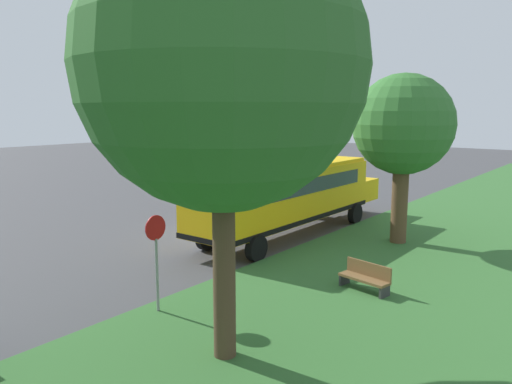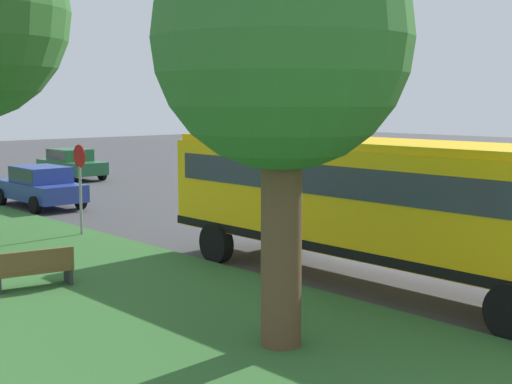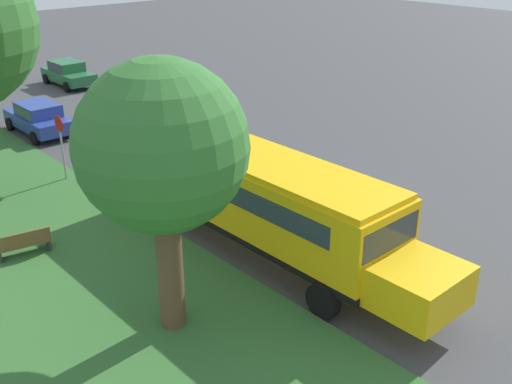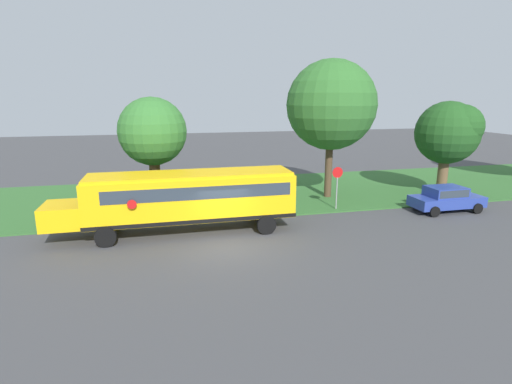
{
  "view_description": "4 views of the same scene",
  "coord_description": "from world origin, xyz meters",
  "px_view_note": "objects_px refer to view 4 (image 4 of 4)",
  "views": [
    {
      "loc": [
        -14.63,
        16.15,
        5.49
      ],
      "look_at": [
        -1.19,
        -1.14,
        1.88
      ],
      "focal_mm": 35.0,
      "sensor_mm": 36.0,
      "label": 1
    },
    {
      "loc": [
        -14.72,
        -11.3,
        3.99
      ],
      "look_at": [
        -1.6,
        3.2,
        1.5
      ],
      "focal_mm": 50.0,
      "sensor_mm": 36.0,
      "label": 2
    },
    {
      "loc": [
        -13.96,
        -14.22,
        9.48
      ],
      "look_at": [
        -1.82,
        -0.83,
        1.43
      ],
      "focal_mm": 42.0,
      "sensor_mm": 36.0,
      "label": 3
    },
    {
      "loc": [
        17.67,
        -2.85,
        6.99
      ],
      "look_at": [
        -2.61,
        1.97,
        1.95
      ],
      "focal_mm": 28.0,
      "sensor_mm": 36.0,
      "label": 4
    }
  ],
  "objects_px": {
    "oak_tree_roadside_mid": "(331,105)",
    "stop_sign": "(337,183)",
    "school_bus": "(186,197)",
    "car_blue_nearest": "(446,197)",
    "park_bench": "(247,193)",
    "oak_tree_beside_bus": "(153,133)",
    "oak_tree_far_end": "(450,132)"
  },
  "relations": [
    {
      "from": "park_bench",
      "to": "oak_tree_roadside_mid",
      "type": "bearing_deg",
      "value": 83.35
    },
    {
      "from": "oak_tree_roadside_mid",
      "to": "stop_sign",
      "type": "distance_m",
      "value": 5.66
    },
    {
      "from": "oak_tree_roadside_mid",
      "to": "stop_sign",
      "type": "xyz_separation_m",
      "value": [
        3.1,
        -0.72,
        -4.68
      ]
    },
    {
      "from": "car_blue_nearest",
      "to": "oak_tree_beside_bus",
      "type": "height_order",
      "value": "oak_tree_beside_bus"
    },
    {
      "from": "school_bus",
      "to": "oak_tree_roadside_mid",
      "type": "xyz_separation_m",
      "value": [
        -5.14,
        10.06,
        4.49
      ]
    },
    {
      "from": "school_bus",
      "to": "park_bench",
      "type": "bearing_deg",
      "value": 142.61
    },
    {
      "from": "school_bus",
      "to": "park_bench",
      "type": "relative_size",
      "value": 7.46
    },
    {
      "from": "oak_tree_far_end",
      "to": "stop_sign",
      "type": "relative_size",
      "value": 2.43
    },
    {
      "from": "car_blue_nearest",
      "to": "oak_tree_far_end",
      "type": "relative_size",
      "value": 0.66
    },
    {
      "from": "stop_sign",
      "to": "school_bus",
      "type": "bearing_deg",
      "value": -77.74
    },
    {
      "from": "stop_sign",
      "to": "park_bench",
      "type": "distance_m",
      "value": 6.32
    },
    {
      "from": "oak_tree_far_end",
      "to": "park_bench",
      "type": "xyz_separation_m",
      "value": [
        -1.99,
        -14.09,
        -4.08
      ]
    },
    {
      "from": "car_blue_nearest",
      "to": "stop_sign",
      "type": "xyz_separation_m",
      "value": [
        -1.8,
        -6.49,
        0.86
      ]
    },
    {
      "from": "oak_tree_far_end",
      "to": "school_bus",
      "type": "bearing_deg",
      "value": -78.39
    },
    {
      "from": "oak_tree_roadside_mid",
      "to": "park_bench",
      "type": "relative_size",
      "value": 5.64
    },
    {
      "from": "oak_tree_far_end",
      "to": "park_bench",
      "type": "relative_size",
      "value": 4.0
    },
    {
      "from": "oak_tree_roadside_mid",
      "to": "oak_tree_far_end",
      "type": "bearing_deg",
      "value": 81.05
    },
    {
      "from": "oak_tree_far_end",
      "to": "stop_sign",
      "type": "xyz_separation_m",
      "value": [
        1.77,
        -9.17,
        -2.82
      ]
    },
    {
      "from": "school_bus",
      "to": "oak_tree_beside_bus",
      "type": "relative_size",
      "value": 1.79
    },
    {
      "from": "oak_tree_beside_bus",
      "to": "oak_tree_roadside_mid",
      "type": "bearing_deg",
      "value": 94.0
    },
    {
      "from": "oak_tree_beside_bus",
      "to": "stop_sign",
      "type": "distance_m",
      "value": 11.59
    },
    {
      "from": "car_blue_nearest",
      "to": "park_bench",
      "type": "height_order",
      "value": "car_blue_nearest"
    },
    {
      "from": "oak_tree_far_end",
      "to": "oak_tree_beside_bus",
      "type": "bearing_deg",
      "value": -91.48
    },
    {
      "from": "oak_tree_beside_bus",
      "to": "park_bench",
      "type": "relative_size",
      "value": 4.17
    },
    {
      "from": "school_bus",
      "to": "car_blue_nearest",
      "type": "bearing_deg",
      "value": 90.84
    },
    {
      "from": "oak_tree_roadside_mid",
      "to": "stop_sign",
      "type": "bearing_deg",
      "value": -12.99
    },
    {
      "from": "oak_tree_far_end",
      "to": "stop_sign",
      "type": "bearing_deg",
      "value": -79.06
    },
    {
      "from": "school_bus",
      "to": "oak_tree_roadside_mid",
      "type": "height_order",
      "value": "oak_tree_roadside_mid"
    },
    {
      "from": "school_bus",
      "to": "car_blue_nearest",
      "type": "height_order",
      "value": "school_bus"
    },
    {
      "from": "stop_sign",
      "to": "oak_tree_beside_bus",
      "type": "bearing_deg",
      "value": -101.84
    },
    {
      "from": "car_blue_nearest",
      "to": "oak_tree_roadside_mid",
      "type": "relative_size",
      "value": 0.47
    },
    {
      "from": "stop_sign",
      "to": "park_bench",
      "type": "relative_size",
      "value": 1.65
    }
  ]
}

